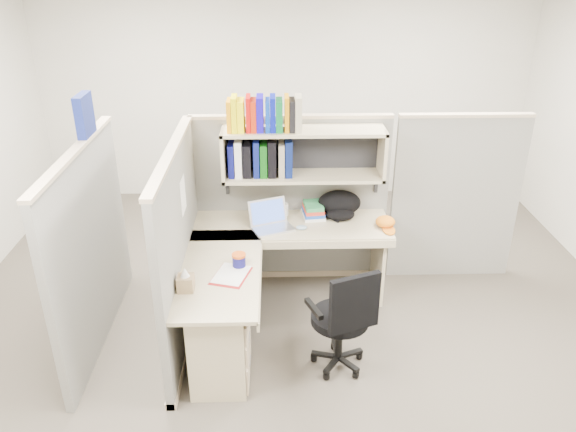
{
  "coord_description": "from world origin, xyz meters",
  "views": [
    {
      "loc": [
        -0.15,
        -3.89,
        2.94
      ],
      "look_at": [
        -0.04,
        0.25,
        0.96
      ],
      "focal_mm": 35.0,
      "sensor_mm": 36.0,
      "label": 1
    }
  ],
  "objects_px": {
    "backpack": "(340,205)",
    "task_chair": "(342,334)",
    "laptop": "(272,217)",
    "snack_canister": "(239,260)",
    "desk": "(243,308)"
  },
  "relations": [
    {
      "from": "snack_canister",
      "to": "task_chair",
      "type": "bearing_deg",
      "value": -23.73
    },
    {
      "from": "snack_canister",
      "to": "task_chair",
      "type": "height_order",
      "value": "task_chair"
    },
    {
      "from": "laptop",
      "to": "task_chair",
      "type": "height_order",
      "value": "laptop"
    },
    {
      "from": "desk",
      "to": "task_chair",
      "type": "relative_size",
      "value": 1.89
    },
    {
      "from": "desk",
      "to": "task_chair",
      "type": "height_order",
      "value": "task_chair"
    },
    {
      "from": "laptop",
      "to": "snack_canister",
      "type": "xyz_separation_m",
      "value": [
        -0.26,
        -0.62,
        -0.07
      ]
    },
    {
      "from": "desk",
      "to": "backpack",
      "type": "height_order",
      "value": "backpack"
    },
    {
      "from": "backpack",
      "to": "snack_canister",
      "type": "bearing_deg",
      "value": -157.4
    },
    {
      "from": "laptop",
      "to": "backpack",
      "type": "relative_size",
      "value": 0.88
    },
    {
      "from": "backpack",
      "to": "task_chair",
      "type": "distance_m",
      "value": 1.31
    },
    {
      "from": "laptop",
      "to": "snack_canister",
      "type": "relative_size",
      "value": 3.17
    },
    {
      "from": "laptop",
      "to": "snack_canister",
      "type": "height_order",
      "value": "laptop"
    },
    {
      "from": "desk",
      "to": "snack_canister",
      "type": "xyz_separation_m",
      "value": [
        -0.02,
        0.14,
        0.35
      ]
    },
    {
      "from": "laptop",
      "to": "task_chair",
      "type": "relative_size",
      "value": 0.37
    },
    {
      "from": "backpack",
      "to": "laptop",
      "type": "bearing_deg",
      "value": 179.29
    }
  ]
}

